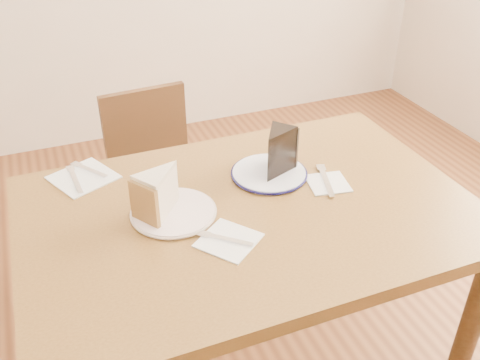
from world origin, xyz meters
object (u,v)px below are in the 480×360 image
(table, at_px, (249,236))
(plate_navy, at_px, (269,173))
(chair_far, at_px, (160,184))
(chocolate_cake, at_px, (276,155))
(carrot_cake, at_px, (162,192))
(plate_cream, at_px, (174,212))

(table, bearing_deg, plate_navy, 47.77)
(chair_far, bearing_deg, chocolate_cake, 106.99)
(table, distance_m, carrot_cake, 0.28)
(table, height_order, chair_far, chair_far)
(chocolate_cake, bearing_deg, table, 90.96)
(table, height_order, carrot_cake, carrot_cake)
(chair_far, height_order, chocolate_cake, chocolate_cake)
(plate_navy, bearing_deg, carrot_cake, -168.33)
(chocolate_cake, bearing_deg, plate_cream, 61.65)
(table, height_order, plate_navy, plate_navy)
(carrot_cake, bearing_deg, plate_cream, 24.25)
(table, relative_size, chair_far, 1.52)
(table, xyz_separation_m, plate_navy, (0.12, 0.13, 0.10))
(table, relative_size, carrot_cake, 9.78)
(plate_cream, height_order, chocolate_cake, chocolate_cake)
(plate_cream, xyz_separation_m, plate_navy, (0.31, 0.08, 0.00))
(plate_navy, relative_size, chocolate_cake, 1.74)
(chocolate_cake, bearing_deg, plate_navy, 4.32)
(plate_navy, bearing_deg, table, -132.23)
(chair_far, bearing_deg, carrot_cake, 73.98)
(chair_far, height_order, plate_navy, chair_far)
(plate_navy, bearing_deg, plate_cream, -165.04)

